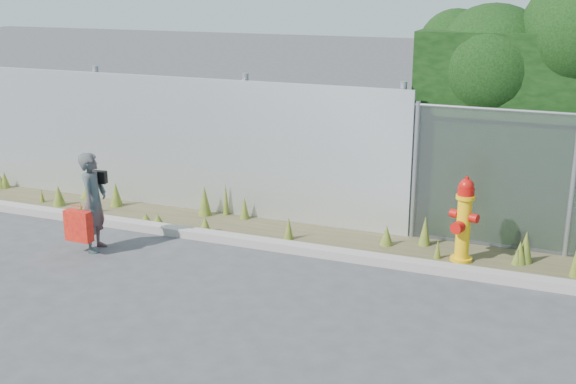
% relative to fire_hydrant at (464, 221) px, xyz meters
% --- Properties ---
extents(ground, '(80.00, 80.00, 0.00)m').
position_rel_fire_hydrant_xyz_m(ground, '(-1.89, -2.29, -0.59)').
color(ground, '#3B3A3D').
rests_on(ground, ground).
extents(curb, '(16.00, 0.22, 0.12)m').
position_rel_fire_hydrant_xyz_m(curb, '(-1.89, -0.49, -0.53)').
color(curb, gray).
rests_on(curb, ground).
extents(weed_strip, '(16.00, 1.30, 0.54)m').
position_rel_fire_hydrant_xyz_m(weed_strip, '(-1.34, 0.18, -0.46)').
color(weed_strip, '#433D26').
rests_on(weed_strip, ground).
extents(corrugated_fence, '(8.50, 0.21, 2.30)m').
position_rel_fire_hydrant_xyz_m(corrugated_fence, '(-5.13, 0.72, 0.52)').
color(corrugated_fence, silver).
rests_on(corrugated_fence, ground).
extents(fire_hydrant, '(0.40, 0.36, 1.21)m').
position_rel_fire_hydrant_xyz_m(fire_hydrant, '(0.00, 0.00, 0.00)').
color(fire_hydrant, '#EFB20C').
rests_on(fire_hydrant, ground).
extents(woman, '(0.45, 0.58, 1.42)m').
position_rel_fire_hydrant_xyz_m(woman, '(-4.90, -1.44, 0.12)').
color(woman, '#0F645F').
rests_on(woman, ground).
extents(red_tote_bag, '(0.40, 0.15, 0.52)m').
position_rel_fire_hydrant_xyz_m(red_tote_bag, '(-5.01, -1.68, -0.17)').
color(red_tote_bag, '#A90914').
extents(black_shoulder_bag, '(0.24, 0.10, 0.18)m').
position_rel_fire_hydrant_xyz_m(black_shoulder_bag, '(-4.90, -1.29, 0.45)').
color(black_shoulder_bag, black).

